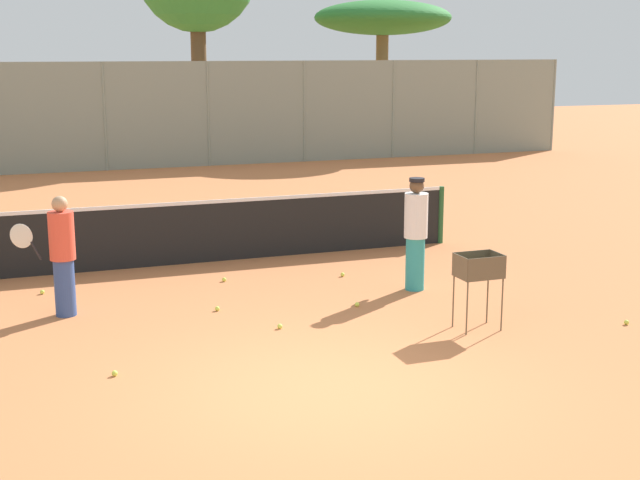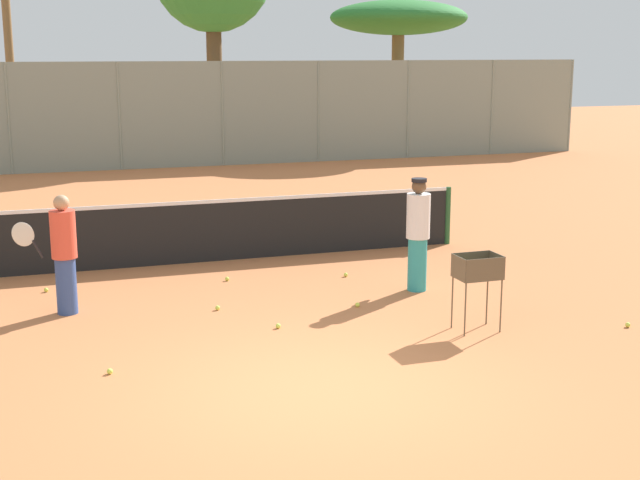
% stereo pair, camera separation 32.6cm
% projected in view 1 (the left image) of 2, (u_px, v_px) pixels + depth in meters
% --- Properties ---
extents(ground_plane, '(80.00, 80.00, 0.00)m').
position_uv_depth(ground_plane, '(328.00, 389.00, 9.52)').
color(ground_plane, '#C67242').
extents(tennis_net, '(9.26, 0.10, 1.07)m').
position_uv_depth(tennis_net, '(200.00, 231.00, 15.05)').
color(tennis_net, '#26592D').
rests_on(tennis_net, ground_plane).
extents(back_fence, '(31.41, 0.08, 3.21)m').
position_uv_depth(back_fence, '(105.00, 117.00, 26.38)').
color(back_fence, gray).
rests_on(back_fence, ground_plane).
extents(tree_1, '(4.79, 4.79, 5.24)m').
position_uv_depth(tree_1, '(383.00, 20.00, 31.10)').
color(tree_1, brown).
rests_on(tree_1, ground_plane).
extents(player_white_outfit, '(0.63, 0.77, 1.70)m').
position_uv_depth(player_white_outfit, '(416.00, 232.00, 13.30)').
color(player_white_outfit, teal).
rests_on(player_white_outfit, ground_plane).
extents(player_red_cap, '(0.88, 0.34, 1.65)m').
position_uv_depth(player_red_cap, '(62.00, 255.00, 11.99)').
color(player_red_cap, '#334C8C').
rests_on(player_red_cap, ground_plane).
extents(ball_cart, '(0.56, 0.41, 1.00)m').
position_uv_depth(ball_cart, '(478.00, 272.00, 11.42)').
color(ball_cart, brown).
rests_on(ball_cart, ground_plane).
extents(tennis_ball_0, '(0.07, 0.07, 0.07)m').
position_uv_depth(tennis_ball_0, '(280.00, 326.00, 11.58)').
color(tennis_ball_0, '#D1E54C').
rests_on(tennis_ball_0, ground_plane).
extents(tennis_ball_2, '(0.07, 0.07, 0.07)m').
position_uv_depth(tennis_ball_2, '(343.00, 275.00, 14.24)').
color(tennis_ball_2, '#D1E54C').
rests_on(tennis_ball_2, ground_plane).
extents(tennis_ball_3, '(0.07, 0.07, 0.07)m').
position_uv_depth(tennis_ball_3, '(224.00, 280.00, 13.93)').
color(tennis_ball_3, '#D1E54C').
rests_on(tennis_ball_3, ground_plane).
extents(tennis_ball_4, '(0.07, 0.07, 0.07)m').
position_uv_depth(tennis_ball_4, '(115.00, 373.00, 9.90)').
color(tennis_ball_4, '#D1E54C').
rests_on(tennis_ball_4, ground_plane).
extents(tennis_ball_5, '(0.07, 0.07, 0.07)m').
position_uv_depth(tennis_ball_5, '(42.00, 292.00, 13.21)').
color(tennis_ball_5, '#D1E54C').
rests_on(tennis_ball_5, ground_plane).
extents(tennis_ball_6, '(0.07, 0.07, 0.07)m').
position_uv_depth(tennis_ball_6, '(217.00, 309.00, 12.37)').
color(tennis_ball_6, '#D1E54C').
rests_on(tennis_ball_6, ground_plane).
extents(tennis_ball_7, '(0.07, 0.07, 0.07)m').
position_uv_depth(tennis_ball_7, '(626.00, 322.00, 11.75)').
color(tennis_ball_7, '#D1E54C').
rests_on(tennis_ball_7, ground_plane).
extents(tennis_ball_8, '(0.07, 0.07, 0.07)m').
position_uv_depth(tennis_ball_8, '(357.00, 304.00, 12.57)').
color(tennis_ball_8, '#D1E54C').
rests_on(tennis_ball_8, ground_plane).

